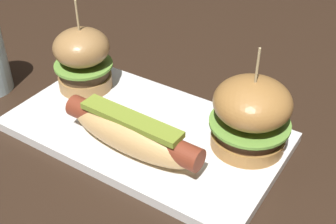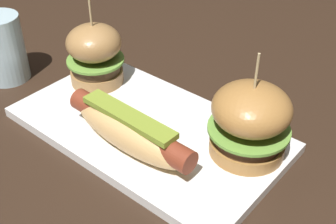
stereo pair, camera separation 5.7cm
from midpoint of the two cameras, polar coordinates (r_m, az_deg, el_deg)
The scene contains 5 objects.
ground_plane at distance 0.62m, azimuth -5.55°, elevation -3.05°, with size 3.00×3.00×0.00m, color black.
platter_main at distance 0.61m, azimuth -5.58°, elevation -2.54°, with size 0.37×0.21×0.01m, color white.
hot_dog at distance 0.56m, azimuth -7.64°, elevation -2.80°, with size 0.20×0.06×0.05m.
slider_left at distance 0.68m, azimuth -13.29°, elevation 6.62°, with size 0.09×0.09×0.14m.
slider_right at distance 0.55m, azimuth 7.77°, elevation -0.41°, with size 0.10×0.10×0.14m.
Camera 1 is at (0.29, -0.39, 0.39)m, focal length 47.32 mm.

